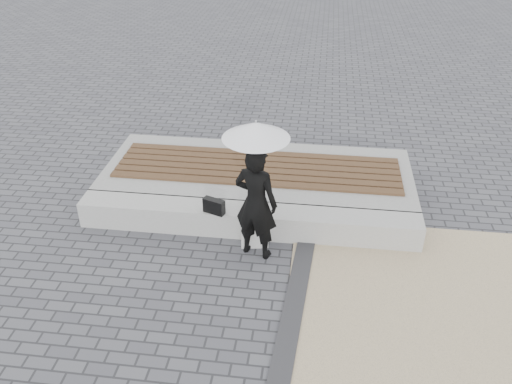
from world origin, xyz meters
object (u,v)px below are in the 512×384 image
Objects in this scene: woman at (256,203)px; handbag at (214,206)px; parasol at (256,130)px; canvas_tote at (255,234)px; seating_ledge at (247,220)px.

woman reaches higher than handbag.
parasol reaches higher than canvas_tote.
handbag is 0.70m from canvas_tote.
seating_ledge is 12.45× the size of canvas_tote.
handbag is at bearing -160.03° from seating_ledge.
seating_ledge is 1.77m from parasol.
woman is 0.65m from canvas_tote.
seating_ledge is 3.02× the size of woman.
woman is 1.06m from parasol.
parasol is 2.71× the size of canvas_tote.
handbag is (-0.64, 0.33, -1.37)m from parasol.
handbag is at bearing 152.81° from parasol.
parasol is at bearing -162.63° from woman.
woman is at bearing -6.85° from handbag.
canvas_tote is at bearing -58.97° from woman.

